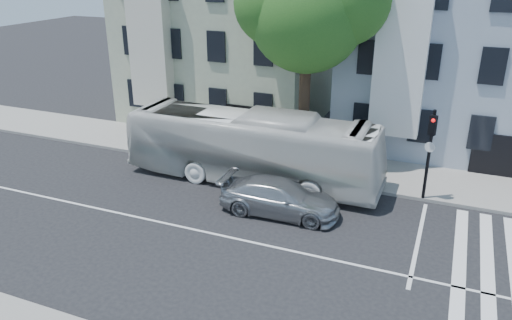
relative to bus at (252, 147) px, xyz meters
The scene contains 9 objects.
ground 5.67m from the bus, 74.19° to the right, with size 120.00×120.00×0.00m, color black.
sidewalk_far 3.56m from the bus, 62.27° to the left, with size 80.00×4.00×0.15m, color gray.
building_left 11.87m from the bus, 119.43° to the left, with size 12.00×10.00×11.00m, color #A0A68B.
building_right 13.50m from the bus, 49.16° to the left, with size 12.00×10.00×11.00m, color #98A3B5.
street_tree 7.24m from the bus, 66.58° to the left, with size 7.30×5.90×11.10m.
bus is the anchor object (origin of this frame).
sedan 3.63m from the bus, 48.10° to the right, with size 5.04×2.05×1.46m, color #AEB0B5.
hedge 1.74m from the bus, 106.91° to the left, with size 8.50×0.84×0.70m, color #225F1E, non-canonical shape.
traffic_signal 7.90m from the bus, ahead, with size 0.42×0.53×4.17m.
Camera 1 is at (7.03, -14.97, 9.98)m, focal length 35.00 mm.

